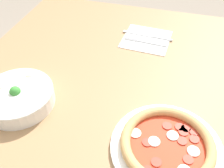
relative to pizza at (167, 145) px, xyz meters
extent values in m
cube|color=#99724C|center=(0.16, 0.19, -0.03)|extent=(1.23, 1.05, 0.03)
cylinder|color=olive|center=(0.70, -0.26, -0.42)|extent=(0.06, 0.06, 0.75)
cylinder|color=olive|center=(0.70, 0.65, -0.42)|extent=(0.06, 0.06, 0.75)
cylinder|color=white|center=(0.00, 0.00, -0.01)|extent=(0.29, 0.29, 0.01)
torus|color=tan|center=(0.00, 0.00, 0.01)|extent=(0.24, 0.24, 0.03)
cylinder|color=red|center=(0.00, 0.00, 0.00)|extent=(0.21, 0.21, 0.01)
cylinder|color=#A83323|center=(0.06, -0.06, 0.00)|extent=(0.03, 0.03, 0.00)
cylinder|color=#A83323|center=(0.05, -0.04, 0.00)|extent=(0.03, 0.03, 0.00)
cylinder|color=#A83323|center=(0.06, -0.04, 0.00)|extent=(0.03, 0.03, 0.00)
cylinder|color=#A83323|center=(0.06, -0.03, 0.00)|extent=(0.03, 0.03, 0.00)
cylinder|color=#A83323|center=(-0.03, -0.05, 0.00)|extent=(0.03, 0.03, 0.00)
cylinder|color=#A83323|center=(0.02, -0.04, 0.00)|extent=(0.03, 0.03, 0.00)
cylinder|color=#A83323|center=(0.04, -0.07, 0.00)|extent=(0.03, 0.03, 0.00)
cylinder|color=#A83323|center=(-0.06, 0.02, 0.00)|extent=(0.03, 0.03, 0.00)
cylinder|color=#A83323|center=(-0.01, 0.05, 0.00)|extent=(0.03, 0.03, 0.00)
cylinder|color=#A83323|center=(0.06, 0.01, 0.00)|extent=(0.03, 0.03, 0.00)
ellipsoid|color=silver|center=(0.00, 0.03, 0.00)|extent=(0.03, 0.03, 0.01)
ellipsoid|color=silver|center=(0.01, 0.09, 0.00)|extent=(0.03, 0.03, 0.01)
ellipsoid|color=silver|center=(0.00, -0.06, 0.00)|extent=(0.03, 0.03, 0.01)
ellipsoid|color=silver|center=(0.03, -0.01, 0.00)|extent=(0.03, 0.03, 0.01)
cylinder|color=white|center=(0.04, 0.45, 0.01)|extent=(0.21, 0.21, 0.05)
torus|color=white|center=(0.04, 0.45, 0.03)|extent=(0.21, 0.21, 0.01)
ellipsoid|color=tan|center=(0.11, 0.45, 0.03)|extent=(0.03, 0.04, 0.02)
ellipsoid|color=tan|center=(0.05, 0.45, 0.03)|extent=(0.04, 0.04, 0.02)
ellipsoid|color=tan|center=(0.01, 0.38, 0.02)|extent=(0.04, 0.04, 0.02)
ellipsoid|color=#998466|center=(0.04, 0.50, 0.03)|extent=(0.04, 0.04, 0.02)
ellipsoid|color=tan|center=(0.04, 0.41, 0.02)|extent=(0.04, 0.04, 0.02)
ellipsoid|color=tan|center=(0.10, 0.47, 0.02)|extent=(0.04, 0.04, 0.02)
ellipsoid|color=tan|center=(0.08, 0.46, 0.02)|extent=(0.04, 0.03, 0.02)
sphere|color=#388433|center=(0.04, 0.45, 0.04)|extent=(0.03, 0.03, 0.03)
cube|color=white|center=(0.49, 0.14, -0.02)|extent=(0.20, 0.20, 0.00)
cube|color=silver|center=(0.46, 0.11, -0.01)|extent=(0.02, 0.12, 0.00)
cube|color=silver|center=(0.48, 0.20, -0.01)|extent=(0.01, 0.05, 0.00)
cube|color=silver|center=(0.47, 0.20, -0.01)|extent=(0.01, 0.05, 0.00)
cube|color=silver|center=(0.47, 0.20, -0.01)|extent=(0.01, 0.05, 0.00)
cube|color=silver|center=(0.46, 0.20, -0.01)|extent=(0.01, 0.05, 0.00)
cube|color=silver|center=(0.51, 0.08, -0.01)|extent=(0.02, 0.08, 0.01)
cube|color=silver|center=(0.52, 0.18, -0.01)|extent=(0.02, 0.13, 0.00)
camera|label=1|loc=(-0.38, 0.04, 0.55)|focal=40.00mm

